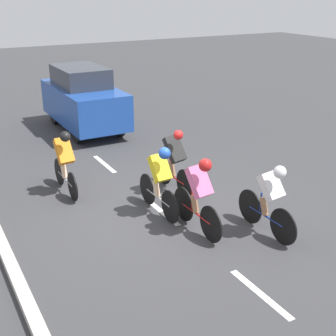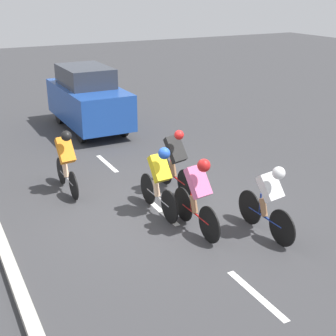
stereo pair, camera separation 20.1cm
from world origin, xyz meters
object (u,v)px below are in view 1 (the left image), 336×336
Objects in this scene: cyclist_orange at (65,160)px; cyclist_pink at (199,192)px; cyclist_yellow at (160,178)px; support_car at (84,99)px; cyclist_black at (174,159)px; cyclist_white at (270,197)px.

cyclist_orange is 0.99× the size of cyclist_pink.
cyclist_yellow is 0.43× the size of support_car.
support_car is (0.07, -5.76, 0.22)m from cyclist_black.
cyclist_black is at bearing 90.73° from support_car.
cyclist_black is 1.01× the size of cyclist_pink.
cyclist_pink is at bearing 118.90° from cyclist_orange.
cyclist_pink reaches higher than cyclist_white.
support_car is at bearing -96.33° from cyclist_yellow.
cyclist_black is at bearing -134.78° from cyclist_yellow.
cyclist_yellow is at bearing 124.95° from cyclist_orange.
cyclist_black is at bearing 152.34° from cyclist_orange.
cyclist_pink is (-1.63, 2.96, 0.02)m from cyclist_orange.
support_car reaches higher than cyclist_pink.
cyclist_yellow is at bearing 45.22° from cyclist_black.
cyclist_yellow is at bearing -74.73° from cyclist_pink.
cyclist_white is at bearing 94.44° from support_car.
cyclist_orange is at bearing -53.37° from cyclist_white.
cyclist_black is 1.02× the size of cyclist_white.
cyclist_orange is at bearing -61.10° from cyclist_pink.
support_car is (-2.08, -4.63, 0.21)m from cyclist_orange.
cyclist_orange is (2.16, -1.13, 0.01)m from cyclist_black.
cyclist_pink is 0.43× the size of support_car.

